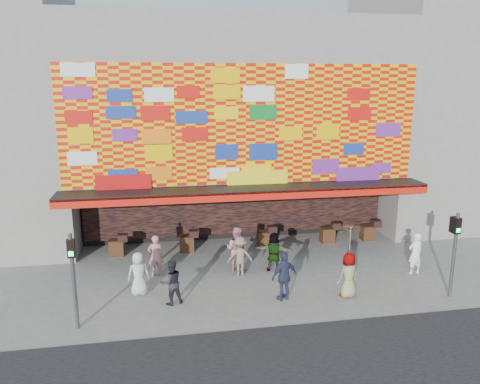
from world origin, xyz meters
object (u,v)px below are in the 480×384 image
Objects in this scene: ped_b at (155,256)px; ped_i at (237,249)px; ped_f at (274,252)px; signal_right at (455,245)px; ped_a at (139,274)px; signal_left at (73,271)px; ped_e at (284,276)px; ped_d at (240,256)px; parasol at (351,238)px; ped_c at (171,282)px; ped_g at (349,275)px; ped_h at (415,253)px.

ped_i is at bearing 169.59° from ped_b.
ped_f is (4.57, -0.32, -0.03)m from ped_b.
ped_i is (-6.92, 3.53, -0.96)m from signal_right.
ped_i is at bearing -165.05° from ped_a.
signal_left is 1.77× the size of ped_e.
signal_right is at bearing 154.13° from ped_d.
ped_a is 3.91m from ped_d.
signal_left is 8.90m from parasol.
ped_a is 7.39m from parasol.
ped_c is 0.86× the size of ped_i.
ped_b reaches higher than ped_f.
ped_e is at bearing 146.13° from ped_i.
signal_right reaches higher than ped_g.
signal_right is 3.58m from parasol.
signal_left reaches higher than ped_c.
ped_i is at bearing 32.80° from signal_left.
ped_d is at bearing 143.10° from parasol.
signal_right is at bearing -9.42° from parasol.
ped_b is 1.02× the size of ped_g.
ped_i reaches higher than ped_e.
ped_b is (2.35, 3.61, -1.05)m from signal_left.
signal_right is 1.86× the size of ped_b.
parasol reaches higher than ped_e.
ped_f is 3.61m from parasol.
parasol is (6.53, -3.03, 1.33)m from ped_b.
parasol reaches higher than ped_b.
ped_a is 3.99m from ped_i.
ped_a is at bearing -9.27° from ped_h.
ped_e reaches higher than ped_c.
ped_g is at bearing 157.19° from ped_c.
parasol is at bearing 3.76° from signal_left.
ped_b is 1.04× the size of ped_f.
ped_i reaches higher than ped_g.
ped_i is at bearing 152.94° from signal_right.
ped_e reaches higher than ped_h.
parasol is (8.88, 0.58, 0.28)m from signal_left.
signal_left is at bearing 48.00° from ped_b.
ped_c is 3.80m from ped_e.
signal_left is 12.40m from signal_right.
signal_right is 9.66m from ped_c.
ped_a is at bearing -58.57° from ped_c.
signal_right is 7.61m from ped_d.
ped_g is (1.95, -2.71, 0.01)m from ped_f.
ped_d is 1.40m from ped_f.
signal_left reaches higher than ped_d.
ped_a is at bearing 13.58° from ped_d.
ped_d is at bearing -18.05° from ped_h.
signal_left is 1.00× the size of signal_right.
signal_left is at bearing -11.51° from ped_g.
ped_f is 3.34m from ped_g.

